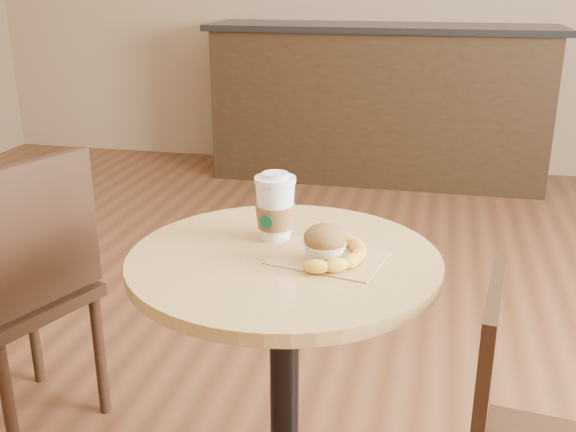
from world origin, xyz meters
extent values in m
cylinder|color=black|center=(0.10, -0.06, 0.38)|extent=(0.07, 0.07, 0.72)
cylinder|color=tan|center=(0.10, -0.06, 0.73)|extent=(0.71, 0.71, 0.03)
cube|color=black|center=(-0.79, 0.16, 0.44)|extent=(0.50, 0.50, 0.04)
cylinder|color=black|center=(-0.89, 0.37, 0.22)|extent=(0.03, 0.03, 0.44)
cylinder|color=black|center=(-0.58, 0.25, 0.22)|extent=(0.03, 0.03, 0.44)
cylinder|color=black|center=(-0.69, -0.06, 0.22)|extent=(0.03, 0.03, 0.44)
cube|color=black|center=(-0.63, 0.10, 0.68)|extent=(0.16, 0.36, 0.41)
cube|color=black|center=(0.54, -0.20, 0.60)|extent=(0.07, 0.33, 0.36)
cube|color=black|center=(0.00, 3.18, 0.50)|extent=(2.20, 0.60, 1.00)
cube|color=black|center=(0.00, 3.18, 1.02)|extent=(2.30, 0.65, 0.04)
cube|color=tan|center=(0.20, -0.06, 0.75)|extent=(0.27, 0.23, 0.00)
cylinder|color=white|center=(0.05, 0.03, 0.90)|extent=(0.10, 0.10, 0.01)
cylinder|color=white|center=(0.05, 0.03, 0.91)|extent=(0.06, 0.06, 0.01)
cylinder|color=#074F2D|center=(0.04, -0.01, 0.81)|extent=(0.03, 0.01, 0.03)
ellipsoid|color=brown|center=(0.19, -0.08, 0.81)|extent=(0.09, 0.09, 0.06)
ellipsoid|color=#FCF0CA|center=(0.19, -0.08, 0.83)|extent=(0.03, 0.03, 0.02)
camera|label=1|loc=(0.42, -1.42, 1.35)|focal=42.00mm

